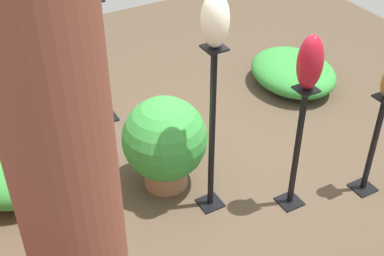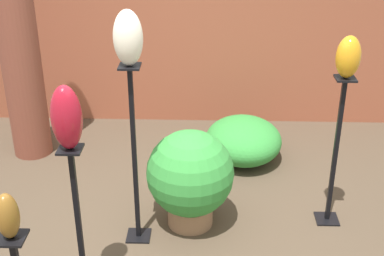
{
  "view_description": "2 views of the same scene",
  "coord_description": "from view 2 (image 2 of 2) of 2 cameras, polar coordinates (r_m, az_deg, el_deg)",
  "views": [
    {
      "loc": [
        -3.08,
        1.97,
        3.32
      ],
      "look_at": [
        -0.01,
        0.24,
        0.73
      ],
      "focal_mm": 50.0,
      "sensor_mm": 36.0,
      "label": 1
    },
    {
      "loc": [
        0.37,
        -3.52,
        2.84
      ],
      "look_at": [
        0.26,
        0.12,
        1.06
      ],
      "focal_mm": 50.0,
      "sensor_mm": 36.0,
      "label": 2
    }
  ],
  "objects": [
    {
      "name": "ground_plane",
      "position": [
        4.54,
        -3.42,
        -12.8
      ],
      "size": [
        8.0,
        8.0,
        0.0
      ],
      "primitive_type": "plane",
      "color": "#4C3D2D"
    },
    {
      "name": "brick_wall_back",
      "position": [
        6.46,
        -1.62,
        7.22
      ],
      "size": [
        5.6,
        0.12,
        1.52
      ],
      "primitive_type": "cube",
      "color": "#9E5138",
      "rests_on": "ground"
    },
    {
      "name": "brick_pillar",
      "position": [
        5.7,
        -18.24,
        9.98
      ],
      "size": [
        0.41,
        0.41,
        2.78
      ],
      "primitive_type": "cylinder",
      "color": "brown",
      "rests_on": "ground"
    },
    {
      "name": "pedestal_amber",
      "position": [
        4.68,
        14.98,
        -3.19
      ],
      "size": [
        0.2,
        0.2,
        1.36
      ],
      "color": "black",
      "rests_on": "ground"
    },
    {
      "name": "pedestal_ruby",
      "position": [
        3.93,
        -11.96,
        -10.4
      ],
      "size": [
        0.2,
        0.2,
        1.18
      ],
      "color": "black",
      "rests_on": "ground"
    },
    {
      "name": "pedestal_ivory",
      "position": [
        4.29,
        -6.12,
        -3.81
      ],
      "size": [
        0.2,
        0.2,
        1.54
      ],
      "color": "black",
      "rests_on": "ground"
    },
    {
      "name": "art_vase_amber",
      "position": [
        4.33,
        16.34,
        7.29
      ],
      "size": [
        0.19,
        0.19,
        0.34
      ],
      "primitive_type": "ellipsoid",
      "color": "orange",
      "rests_on": "pedestal_amber"
    },
    {
      "name": "art_vase_ruby",
      "position": [
        3.5,
        -13.24,
        1.09
      ],
      "size": [
        0.2,
        0.19,
        0.44
      ],
      "primitive_type": "ellipsoid",
      "color": "maroon",
      "rests_on": "pedestal_ruby"
    },
    {
      "name": "art_vase_bronze",
      "position": [
        3.12,
        -19.09,
        -8.86
      ],
      "size": [
        0.13,
        0.14,
        0.28
      ],
      "primitive_type": "ellipsoid",
      "color": "brown",
      "rests_on": "pedestal_bronze"
    },
    {
      "name": "art_vase_ivory",
      "position": [
        3.89,
        -6.84,
        9.52
      ],
      "size": [
        0.22,
        0.2,
        0.41
      ],
      "primitive_type": "ellipsoid",
      "color": "beige",
      "rests_on": "pedestal_ivory"
    },
    {
      "name": "potted_plant_front_right",
      "position": [
        4.56,
        -0.2,
        -5.15
      ],
      "size": [
        0.75,
        0.75,
        0.88
      ],
      "color": "#936B4C",
      "rests_on": "ground"
    },
    {
      "name": "foliage_bed_east",
      "position": [
        5.73,
        5.49,
        -1.29
      ],
      "size": [
        0.81,
        0.9,
        0.45
      ],
      "primitive_type": "ellipsoid",
      "color": "#338C38",
      "rests_on": "ground"
    }
  ]
}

